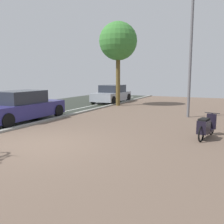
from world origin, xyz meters
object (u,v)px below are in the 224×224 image
at_px(scooter_mid, 206,127).
at_px(lamp_post, 191,45).
at_px(street_tree, 118,42).
at_px(parked_car_near, 22,107).
at_px(parked_car_far, 112,94).

xyz_separation_m(scooter_mid, lamp_post, (-1.23, 4.34, 3.21)).
relative_size(scooter_mid, street_tree, 0.30).
height_order(scooter_mid, lamp_post, lamp_post).
distance_m(parked_car_near, street_tree, 8.53).
height_order(lamp_post, street_tree, lamp_post).
relative_size(parked_car_near, lamp_post, 0.66).
relative_size(scooter_mid, lamp_post, 0.26).
xyz_separation_m(parked_car_far, street_tree, (1.40, -1.93, 3.79)).
relative_size(parked_car_far, street_tree, 0.70).
relative_size(lamp_post, street_tree, 1.13).
bearing_deg(street_tree, parked_car_far, 125.95).
xyz_separation_m(scooter_mid, street_tree, (-6.55, 7.45, 4.04)).
distance_m(lamp_post, street_tree, 6.22).
xyz_separation_m(scooter_mid, parked_car_near, (-8.12, -0.04, 0.26)).
xyz_separation_m(parked_car_near, lamp_post, (6.89, 4.38, 2.96)).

